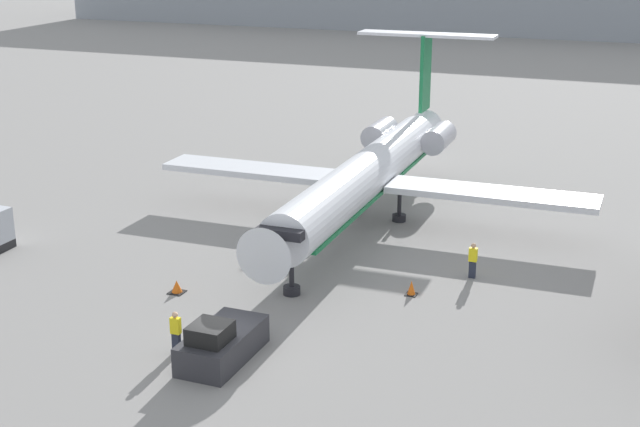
% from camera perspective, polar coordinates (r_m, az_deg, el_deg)
% --- Properties ---
extents(ground_plane, '(600.00, 600.00, 0.00)m').
position_cam_1_polar(ground_plane, '(35.65, -6.34, -9.28)').
color(ground_plane, gray).
extents(airplane_main, '(25.49, 28.00, 9.45)m').
position_cam_1_polar(airplane_main, '(50.80, 3.20, 2.76)').
color(airplane_main, silver).
rests_on(airplane_main, ground).
extents(pushback_tug, '(2.07, 4.33, 1.88)m').
position_cam_1_polar(pushback_tug, '(35.37, -6.30, -8.23)').
color(pushback_tug, '#2D2D33').
rests_on(pushback_tug, ground).
extents(worker_near_tug, '(0.40, 0.25, 1.78)m').
position_cam_1_polar(worker_near_tug, '(36.01, -9.21, -7.46)').
color(worker_near_tug, '#232838').
rests_on(worker_near_tug, ground).
extents(worker_by_wing, '(0.40, 0.25, 1.77)m').
position_cam_1_polar(worker_by_wing, '(43.56, 9.76, -2.93)').
color(worker_by_wing, '#232838').
rests_on(worker_by_wing, ground).
extents(traffic_cone_left, '(0.70, 0.70, 0.61)m').
position_cam_1_polar(traffic_cone_left, '(41.97, -9.15, -4.66)').
color(traffic_cone_left, black).
rests_on(traffic_cone_left, ground).
extents(traffic_cone_right, '(0.53, 0.53, 0.70)m').
position_cam_1_polar(traffic_cone_right, '(41.40, 5.87, -4.77)').
color(traffic_cone_right, black).
rests_on(traffic_cone_right, ground).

